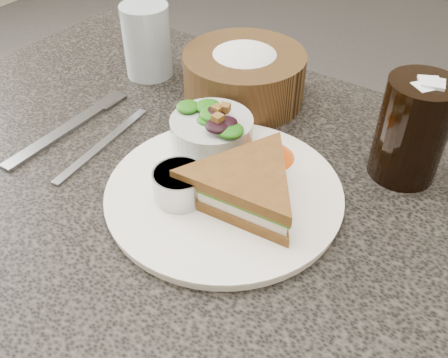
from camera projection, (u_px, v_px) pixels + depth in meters
dining_table at (202, 334)px, 0.91m from camera, size 1.00×0.70×0.75m
dinner_plate at (224, 193)px, 0.63m from camera, size 0.29×0.29×0.01m
sandwich at (246, 186)px, 0.59m from camera, size 0.19×0.19×0.05m
salad_bowl at (212, 129)px, 0.67m from camera, size 0.12×0.12×0.06m
dressing_ramekin at (180, 185)px, 0.60m from camera, size 0.08×0.08×0.04m
orange_wedge at (269, 148)px, 0.66m from camera, size 0.09×0.09×0.03m
fork at (62, 132)px, 0.74m from camera, size 0.03×0.21×0.01m
knife at (103, 144)px, 0.71m from camera, size 0.03×0.20×0.00m
bread_basket at (244, 69)px, 0.78m from camera, size 0.21×0.21×0.11m
cola_glass at (413, 126)px, 0.62m from camera, size 0.11×0.11×0.15m
water_glass at (147, 41)px, 0.84m from camera, size 0.10×0.10×0.12m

